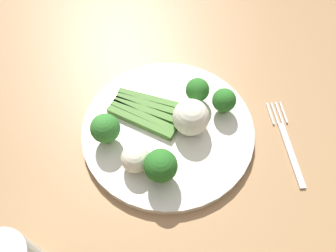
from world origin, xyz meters
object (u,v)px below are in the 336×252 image
object	(u,v)px
cauliflower_mid	(191,117)
cauliflower_near_fork	(136,158)
broccoli_back_right	(224,101)
broccoli_outer_edge	(197,90)
broccoli_near_center	(105,129)
asparagus_bundle	(146,111)
fork	(286,141)
dining_table	(207,162)
broccoli_front_left	(161,166)
plate	(168,130)

from	to	relation	value
cauliflower_mid	cauliflower_near_fork	world-z (taller)	cauliflower_mid
broccoli_back_right	cauliflower_near_fork	world-z (taller)	broccoli_back_right
broccoli_outer_edge	cauliflower_mid	distance (m)	0.06
broccoli_back_right	broccoli_outer_edge	distance (m)	0.05
broccoli_near_center	cauliflower_mid	xyz separation A→B (m)	(0.13, 0.03, -0.00)
asparagus_bundle	fork	bearing A→B (deg)	11.95
cauliflower_mid	broccoli_near_center	bearing A→B (deg)	-167.98
dining_table	broccoli_front_left	bearing A→B (deg)	-135.36
broccoli_front_left	cauliflower_mid	bearing A→B (deg)	64.12
cauliflower_near_fork	plate	bearing A→B (deg)	56.71
broccoli_back_right	cauliflower_mid	xyz separation A→B (m)	(-0.06, -0.04, 0.00)
asparagus_bundle	fork	xyz separation A→B (m)	(0.24, -0.04, -0.02)
plate	cauliflower_mid	size ratio (longest dim) A/B	4.82
plate	broccoli_near_center	distance (m)	0.11
broccoli_outer_edge	cauliflower_mid	size ratio (longest dim) A/B	0.83
broccoli_back_right	dining_table	bearing A→B (deg)	-109.59
dining_table	cauliflower_near_fork	distance (m)	0.19
dining_table	plate	size ratio (longest dim) A/B	4.15
broccoli_outer_edge	cauliflower_mid	xyz separation A→B (m)	(-0.01, -0.06, 0.00)
cauliflower_near_fork	fork	bearing A→B (deg)	13.70
broccoli_near_center	broccoli_back_right	world-z (taller)	broccoli_near_center
asparagus_bundle	plate	bearing A→B (deg)	-14.90
plate	fork	size ratio (longest dim) A/B	1.74
asparagus_bundle	broccoli_front_left	world-z (taller)	broccoli_front_left
broccoli_back_right	broccoli_outer_edge	world-z (taller)	same
broccoli_near_center	broccoli_back_right	xyz separation A→B (m)	(0.19, 0.07, -0.00)
cauliflower_mid	broccoli_outer_edge	bearing A→B (deg)	78.84
cauliflower_mid	dining_table	bearing A→B (deg)	-12.39
broccoli_back_right	fork	distance (m)	0.13
cauliflower_mid	broccoli_back_right	bearing A→B (deg)	33.54
asparagus_bundle	broccoli_front_left	bearing A→B (deg)	-54.06
plate	fork	distance (m)	0.20
broccoli_outer_edge	asparagus_bundle	bearing A→B (deg)	-160.09
plate	cauliflower_mid	distance (m)	0.05
dining_table	fork	bearing A→B (deg)	-2.13
asparagus_bundle	broccoli_front_left	size ratio (longest dim) A/B	2.21
asparagus_bundle	cauliflower_mid	bearing A→B (deg)	2.36
broccoli_outer_edge	broccoli_near_center	bearing A→B (deg)	-149.58
broccoli_front_left	fork	bearing A→B (deg)	20.53
plate	cauliflower_mid	world-z (taller)	cauliflower_mid
broccoli_back_right	broccoli_outer_edge	xyz separation A→B (m)	(-0.04, 0.02, 0.00)
asparagus_bundle	cauliflower_near_fork	size ratio (longest dim) A/B	3.02
broccoli_front_left	broccoli_back_right	size ratio (longest dim) A/B	1.25
broccoli_front_left	broccoli_back_right	distance (m)	0.16
asparagus_bundle	broccoli_outer_edge	world-z (taller)	broccoli_outer_edge
plate	asparagus_bundle	distance (m)	0.05
broccoli_back_right	cauliflower_near_fork	distance (m)	0.18
broccoli_front_left	broccoli_back_right	xyz separation A→B (m)	(0.10, 0.13, -0.01)
plate	broccoli_outer_edge	bearing A→B (deg)	50.91
broccoli_near_center	cauliflower_near_fork	size ratio (longest dim) A/B	1.28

